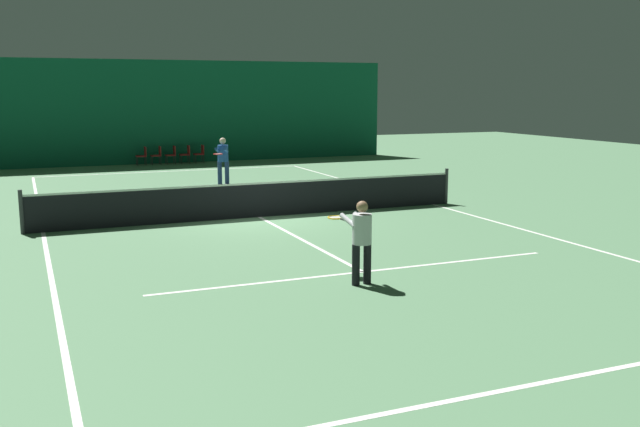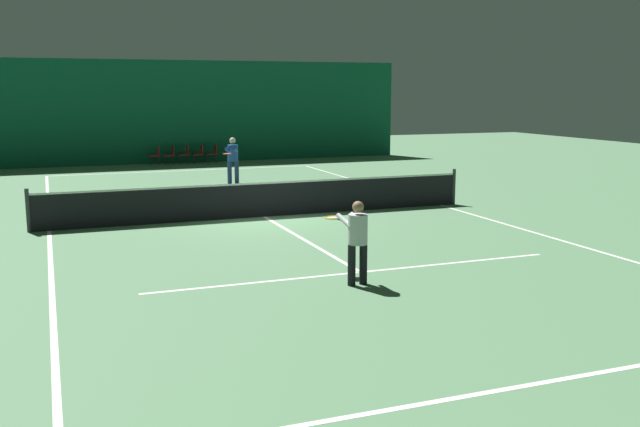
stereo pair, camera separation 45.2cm
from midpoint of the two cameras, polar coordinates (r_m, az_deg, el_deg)
name	(u,v)px [view 2 (the right image)]	position (r m, az deg, el deg)	size (l,w,h in m)	color
ground_plane	(264,217)	(19.46, -3.82, -0.26)	(60.00, 60.00, 0.00)	#56845B
backdrop_curtain	(169,112)	(34.21, -11.62, 7.96)	(23.00, 0.12, 4.77)	#0F5138
court_line_baseline_far	(184,171)	(30.92, -10.38, 3.39)	(11.00, 0.10, 0.00)	white
court_line_baseline_near	(550,381)	(9.20, 19.30, -12.57)	(11.00, 0.10, 0.00)	white
court_line_service_far	(213,187)	(25.57, -8.08, 2.11)	(8.25, 0.10, 0.00)	white
court_line_service_near	(361,272)	(13.62, 4.21, -4.70)	(8.25, 0.10, 0.00)	white
court_line_sideline_left	(49,231)	(18.63, -20.20, -1.31)	(0.10, 23.80, 0.00)	white
court_line_sideline_right	(440,205)	(21.70, 10.18, 0.67)	(0.10, 23.80, 0.00)	white
court_line_centre	(264,217)	(19.46, -3.82, -0.26)	(0.10, 12.80, 0.00)	white
tennis_net	(264,198)	(19.38, -3.84, 1.23)	(12.00, 0.10, 1.07)	black
player_near	(356,236)	(12.60, 3.96, -1.80)	(0.45, 1.30, 1.51)	black
player_far	(233,157)	(26.22, -6.51, 4.51)	(0.90, 1.39, 1.70)	navy
courtside_chair_0	(156,154)	(33.66, -12.62, 4.66)	(0.44, 0.44, 0.84)	#2D2D2D
courtside_chair_1	(170,154)	(33.76, -11.50, 4.72)	(0.44, 0.44, 0.84)	#2D2D2D
courtside_chair_2	(185,153)	(33.88, -10.38, 4.77)	(0.44, 0.44, 0.84)	#2D2D2D
courtside_chair_3	(199,153)	(34.01, -9.28, 4.82)	(0.44, 0.44, 0.84)	#2D2D2D
courtside_chair_4	(213,152)	(34.15, -8.18, 4.87)	(0.44, 0.44, 0.84)	#2D2D2D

